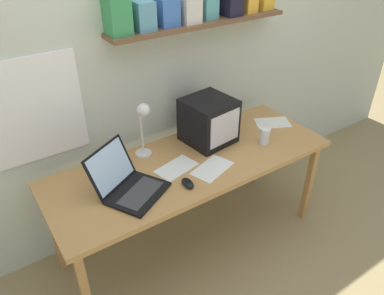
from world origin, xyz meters
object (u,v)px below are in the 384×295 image
Objects in this scene: crt_monitor at (209,121)px; desk_lamp at (143,122)px; laptop at (126,182)px; computer_mouse at (188,183)px; open_notebook at (273,123)px; juice_glass at (265,137)px; corner_desk at (192,167)px; loose_paper_near_monitor at (176,168)px; printed_handout at (212,168)px.

desk_lamp is (-0.46, 0.06, 0.10)m from crt_monitor.
laptop is 4.30× the size of computer_mouse.
laptop is 1.56× the size of open_notebook.
crt_monitor is at bearing 140.03° from juice_glass.
open_notebook is (0.55, -0.07, -0.15)m from crt_monitor.
laptop is at bearing -175.08° from corner_desk.
crt_monitor reaches higher than juice_glass.
crt_monitor is 1.15× the size of open_notebook.
desk_lamp is at bearing 137.94° from corner_desk.
crt_monitor is 0.58m from open_notebook.
desk_lamp is 1.35× the size of loose_paper_near_monitor.
juice_glass is at bearing -22.55° from desk_lamp.
printed_handout is at bearing -175.14° from juice_glass.
corner_desk is 0.17m from printed_handout.
desk_lamp is at bearing 98.83° from computer_mouse.
computer_mouse is at bearing -101.14° from loose_paper_near_monitor.
corner_desk is 0.55m from juice_glass.
crt_monitor is at bearing 172.38° from open_notebook.
computer_mouse is at bearing -81.56° from desk_lamp.
juice_glass is 0.37× the size of printed_handout.
juice_glass reaches higher than open_notebook.
corner_desk is 5.41× the size of crt_monitor.
corner_desk is at bearing 50.28° from computer_mouse.
juice_glass is 0.31m from open_notebook.
laptop is at bearing 153.84° from computer_mouse.
desk_lamp is at bearing 172.53° from open_notebook.
corner_desk is 6.23× the size of open_notebook.
loose_paper_near_monitor is (-0.18, 0.13, 0.00)m from printed_handout.
computer_mouse reaches higher than loose_paper_near_monitor.
open_notebook is at bearing -23.85° from laptop.
laptop is 1.53× the size of printed_handout.
juice_glass is (0.53, -0.10, 0.11)m from corner_desk.
laptop is at bearing -174.90° from open_notebook.
loose_paper_near_monitor is (0.35, 0.03, -0.06)m from laptop.
corner_desk is 0.79m from open_notebook.
desk_lamp is 3.57× the size of computer_mouse.
loose_paper_near_monitor is (-0.66, 0.09, -0.05)m from juice_glass.
computer_mouse is (0.32, -0.16, -0.05)m from laptop.
corner_desk is 0.14m from loose_paper_near_monitor.
printed_handout is at bearing 13.40° from computer_mouse.
corner_desk is 0.44m from desk_lamp.
laptop reaches higher than printed_handout.
corner_desk is at bearing -154.94° from crt_monitor.
printed_handout is 0.23m from loose_paper_near_monitor.
crt_monitor is 0.42m from loose_paper_near_monitor.
crt_monitor is 0.75m from laptop.
laptop is (-0.72, -0.19, -0.09)m from crt_monitor.
juice_glass is 0.39× the size of loose_paper_near_monitor.
laptop is 4.14× the size of juice_glass.
desk_lamp reaches higher than computer_mouse.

